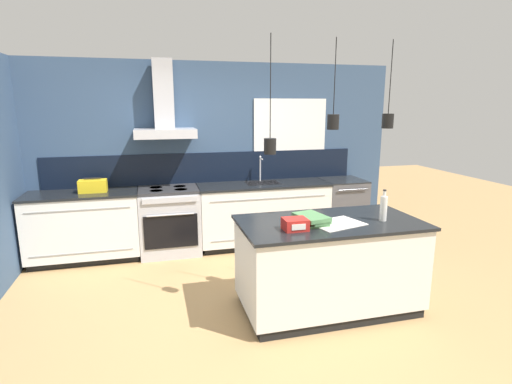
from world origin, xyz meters
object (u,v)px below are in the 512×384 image
object	(u,v)px
red_supply_box	(295,224)
yellow_toolbox	(93,186)
oven_range	(170,221)
dishwasher	(341,209)
bottle_on_island	(384,208)
book_stack	(312,219)

from	to	relation	value
red_supply_box	yellow_toolbox	distance (m)	2.92
oven_range	red_supply_box	xyz separation A→B (m)	(1.02, -2.15, 0.51)
dishwasher	bottle_on_island	xyz separation A→B (m)	(-0.63, -2.10, 0.58)
yellow_toolbox	bottle_on_island	bearing A→B (deg)	-35.99
bottle_on_island	yellow_toolbox	size ratio (longest dim) A/B	0.90
book_stack	red_supply_box	bearing A→B (deg)	-148.96
book_stack	yellow_toolbox	world-z (taller)	yellow_toolbox
dishwasher	yellow_toolbox	bearing A→B (deg)	180.00
red_supply_box	oven_range	bearing A→B (deg)	115.34
bottle_on_island	red_supply_box	world-z (taller)	bottle_on_island
dishwasher	red_supply_box	world-z (taller)	red_supply_box
dishwasher	book_stack	size ratio (longest dim) A/B	2.43
bottle_on_island	book_stack	distance (m)	0.72
dishwasher	yellow_toolbox	size ratio (longest dim) A/B	2.68
book_stack	red_supply_box	xyz separation A→B (m)	(-0.21, -0.13, 0.01)
oven_range	dishwasher	xyz separation A→B (m)	(2.58, 0.00, 0.00)
bottle_on_island	oven_range	bearing A→B (deg)	132.89
red_supply_box	bottle_on_island	bearing A→B (deg)	3.63
oven_range	red_supply_box	size ratio (longest dim) A/B	4.24
oven_range	red_supply_box	bearing A→B (deg)	-64.66
yellow_toolbox	book_stack	bearing A→B (deg)	-42.99
dishwasher	bottle_on_island	bearing A→B (deg)	-106.74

